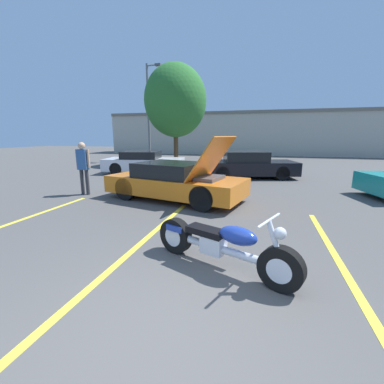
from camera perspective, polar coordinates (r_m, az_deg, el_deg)
The scene contains 11 objects.
ground_plane at distance 2.89m, azimuth -6.86°, elevation -31.03°, with size 80.00×80.00×0.00m, color #514F4C.
parking_stripe_middle at distance 4.84m, azimuth -12.45°, elevation -12.03°, with size 0.12×5.92×0.01m, color yellow.
parking_stripe_back at distance 4.53m, azimuth 31.09°, elevation -15.41°, with size 0.12×5.92×0.01m, color yellow.
far_building at distance 28.76m, azimuth 14.11°, elevation 12.79°, with size 32.00×4.20×4.40m.
light_pole at distance 21.14m, azimuth -9.46°, elevation 17.78°, with size 1.21×0.28×7.26m.
tree_background at distance 18.57m, azimuth -3.71°, elevation 19.55°, with size 4.23×4.23×6.73m.
motorcycle at distance 3.94m, azimuth 6.51°, elevation -11.61°, with size 2.29×1.14×0.94m.
show_car_hood_open at distance 8.06m, azimuth -3.66°, elevation 2.38°, with size 4.59×2.71×1.97m.
parked_car_mid_row at distance 12.70m, azimuth 12.34°, elevation 5.86°, with size 4.69×2.94×1.25m.
parked_car_left_row at distance 14.04m, azimuth -10.60°, elevation 6.45°, with size 4.38×2.62×1.17m.
spectator_by_show_car at distance 9.40m, azimuth -23.04°, elevation 5.82°, with size 0.52×0.23×1.77m.
Camera 1 is at (0.84, -1.93, 1.98)m, focal length 24.00 mm.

